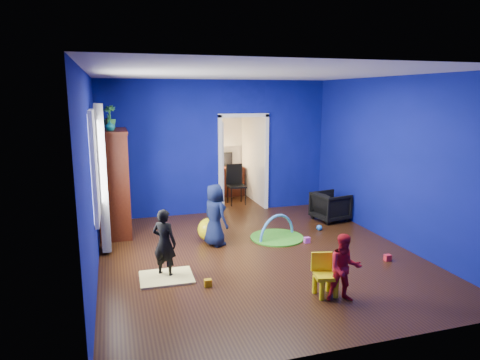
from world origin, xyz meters
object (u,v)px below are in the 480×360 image
object	(u,v)px
tv_armoire	(113,182)
child_black	(164,243)
toddler_red	(345,268)
vase	(110,126)
hopper_ball	(209,229)
child_navy	(215,215)
crt_tv	(115,180)
play_mat	(277,237)
study_desk	(226,181)
folding_chair	(236,185)
kid_chair	(326,277)
armchair	(331,206)

from	to	relation	value
tv_armoire	child_black	bearing A→B (deg)	-73.76
toddler_red	vase	size ratio (longest dim) A/B	4.81
child_black	hopper_ball	xyz separation A→B (m)	(0.95, 1.30, -0.29)
child_navy	crt_tv	size ratio (longest dim) A/B	1.55
play_mat	toddler_red	bearing A→B (deg)	-91.98
child_black	crt_tv	xyz separation A→B (m)	(-0.61, 2.25, 0.52)
play_mat	study_desk	size ratio (longest dim) A/B	1.11
vase	crt_tv	distance (m)	1.08
crt_tv	folding_chair	size ratio (longest dim) A/B	0.76
child_navy	vase	bearing A→B (deg)	36.50
kid_chair	tv_armoire	bearing A→B (deg)	139.51
child_navy	toddler_red	size ratio (longest dim) A/B	1.23
armchair	folding_chair	world-z (taller)	folding_chair
hopper_ball	play_mat	bearing A→B (deg)	-10.78
toddler_red	hopper_ball	distance (m)	2.96
play_mat	folding_chair	distance (m)	2.64
child_navy	vase	size ratio (longest dim) A/B	5.92
vase	study_desk	size ratio (longest dim) A/B	0.21
armchair	tv_armoire	xyz separation A→B (m)	(-4.31, 0.44, 0.68)
hopper_ball	study_desk	distance (m)	3.55
child_black	armchair	bearing A→B (deg)	-116.52
vase	crt_tv	size ratio (longest dim) A/B	0.26
vase	tv_armoire	size ratio (longest dim) A/B	0.09
child_black	toddler_red	world-z (taller)	child_black
crt_tv	study_desk	distance (m)	3.71
kid_chair	crt_tv	bearing A→B (deg)	139.09
kid_chair	study_desk	world-z (taller)	study_desk
child_black	hopper_ball	bearing A→B (deg)	-89.00
tv_armoire	crt_tv	xyz separation A→B (m)	(0.04, 0.00, 0.04)
armchair	hopper_ball	size ratio (longest dim) A/B	1.58
armchair	hopper_ball	distance (m)	2.76
child_black	study_desk	bearing A→B (deg)	-77.80
study_desk	crt_tv	bearing A→B (deg)	-139.29
hopper_ball	crt_tv	bearing A→B (deg)	148.75
study_desk	folding_chair	distance (m)	0.96
folding_chair	child_navy	bearing A→B (deg)	-113.81
armchair	kid_chair	xyz separation A→B (m)	(-1.73, -3.04, -0.05)
child_black	play_mat	distance (m)	2.46
child_black	toddler_red	size ratio (longest dim) A/B	1.14
armchair	crt_tv	xyz separation A→B (m)	(-4.27, 0.44, 0.72)
child_navy	study_desk	xyz separation A→B (m)	(1.16, 3.58, -0.17)
tv_armoire	folding_chair	size ratio (longest dim) A/B	2.13
crt_tv	hopper_ball	bearing A→B (deg)	-31.25
child_black	kid_chair	bearing A→B (deg)	-175.38
toddler_red	tv_armoire	distance (m)	4.61
child_black	tv_armoire	xyz separation A→B (m)	(-0.65, 2.25, 0.48)
child_black	study_desk	size ratio (longest dim) A/B	1.14
armchair	child_navy	xyz separation A→B (m)	(-2.66, -0.76, 0.24)
folding_chair	study_desk	bearing A→B (deg)	90.00
kid_chair	play_mat	bearing A→B (deg)	97.04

